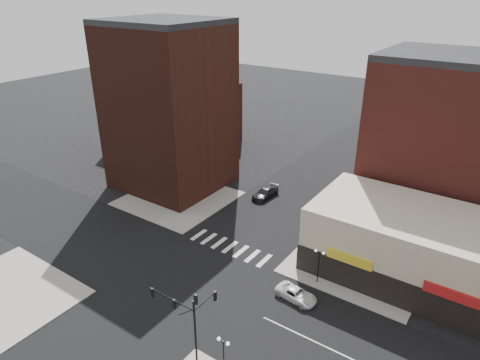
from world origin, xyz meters
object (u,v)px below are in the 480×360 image
Objects in this scene: street_lamp_ne at (319,258)px; dark_sedan_north at (265,193)px; street_lamp_se_a at (223,349)px; traffic_signal at (189,313)px; white_suv at (296,294)px.

street_lamp_ne is 0.80× the size of dark_sedan_north.
street_lamp_ne is at bearing 86.42° from street_lamp_se_a.
traffic_signal is 1.49× the size of dark_sedan_north.
street_lamp_ne is 0.92× the size of white_suv.
traffic_signal is at bearing -106.75° from street_lamp_ne.
white_suv is at bearing 71.25° from traffic_signal.
traffic_signal is 4.12m from street_lamp_se_a.
dark_sedan_north is (-15.68, 14.55, -2.53)m from street_lamp_ne.
traffic_signal is 1.72× the size of white_suv.
dark_sedan_north is at bearing 109.75° from traffic_signal.
street_lamp_se_a is 12.58m from white_suv.
traffic_signal reaches higher than dark_sedan_north.
dark_sedan_north is (-10.91, 30.38, -4.20)m from traffic_signal.
traffic_signal reaches higher than street_lamp_se_a.
street_lamp_se_a reaches higher than white_suv.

